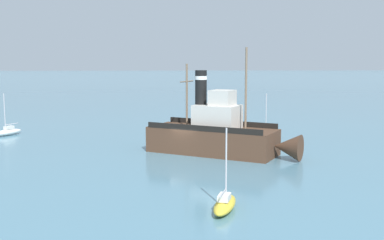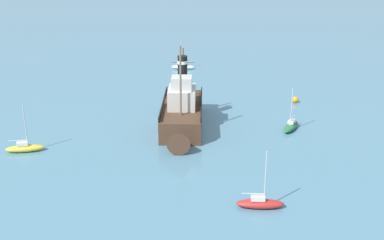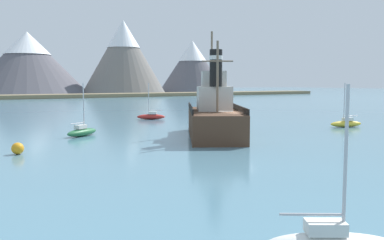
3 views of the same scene
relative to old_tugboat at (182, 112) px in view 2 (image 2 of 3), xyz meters
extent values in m
plane|color=teal|center=(0.20, -3.25, -1.83)|extent=(600.00, 600.00, 0.00)
cube|color=#4C3323|center=(-0.30, -0.54, -0.63)|extent=(9.74, 12.61, 2.40)
cone|color=#4C3323|center=(3.24, 5.73, -0.63)|extent=(3.23, 3.25, 2.35)
cube|color=beige|center=(-0.06, -0.10, 1.67)|extent=(4.58, 4.96, 2.20)
cube|color=beige|center=(0.19, 0.34, 3.47)|extent=(2.90, 2.82, 1.40)
cylinder|color=black|center=(-0.89, -1.58, 4.37)|extent=(1.10, 1.10, 3.20)
cylinder|color=silver|center=(-0.89, -1.58, 5.27)|extent=(1.16, 1.16, 0.35)
cylinder|color=#75604C|center=(1.32, 2.34, 4.32)|extent=(0.20, 0.20, 7.50)
cylinder|color=#75604C|center=(-1.63, -2.88, 3.57)|extent=(0.20, 0.20, 6.00)
cylinder|color=#75604C|center=(-1.63, -2.88, 4.89)|extent=(2.32, 1.39, 0.12)
cube|color=black|center=(-2.18, 0.53, 0.82)|extent=(5.72, 9.98, 0.50)
cube|color=black|center=(1.57, -1.60, 0.82)|extent=(5.72, 9.98, 0.50)
ellipsoid|color=gold|center=(16.97, -1.32, -1.48)|extent=(3.95, 2.20, 0.70)
cube|color=silver|center=(17.16, -1.38, -0.95)|extent=(1.24, 0.94, 0.36)
cylinder|color=#B7B7BC|center=(16.69, -1.23, 0.97)|extent=(0.10, 0.10, 4.20)
cylinder|color=#B7B7BC|center=(17.54, -1.50, -0.58)|extent=(1.74, 0.62, 0.08)
ellipsoid|color=#286B3D|center=(-10.42, 6.38, -1.48)|extent=(3.77, 3.02, 0.70)
cube|color=silver|center=(-10.58, 6.27, -0.95)|extent=(1.27, 1.14, 0.36)
cylinder|color=#B7B7BC|center=(-10.17, 6.55, 0.97)|extent=(0.10, 0.10, 4.20)
cylinder|color=#B7B7BC|center=(-10.92, 6.05, -0.58)|extent=(1.54, 1.07, 0.08)
ellipsoid|color=#B22823|center=(2.52, 18.63, -1.48)|extent=(3.84, 2.85, 0.70)
cube|color=silver|center=(2.70, 18.53, -0.95)|extent=(1.27, 1.10, 0.36)
cylinder|color=#B7B7BC|center=(2.26, 18.78, 0.97)|extent=(0.10, 0.10, 4.20)
cylinder|color=#B7B7BC|center=(3.04, 18.33, -0.58)|extent=(1.60, 0.97, 0.08)
ellipsoid|color=white|center=(-12.01, -23.42, -1.48)|extent=(3.80, 2.95, 0.70)
cube|color=silver|center=(-12.18, -23.31, -0.95)|extent=(1.27, 1.13, 0.36)
cylinder|color=#B7B7BC|center=(-11.76, -23.58, 0.97)|extent=(0.10, 0.10, 4.20)
cylinder|color=#B7B7BC|center=(-12.52, -23.10, -0.58)|extent=(1.57, 1.03, 0.08)
sphere|color=orange|center=(-17.02, -0.92, -1.42)|extent=(0.83, 0.83, 0.83)
camera|label=1|loc=(44.27, -4.53, 7.12)|focal=45.00mm
camera|label=2|loc=(22.88, 45.47, 17.99)|focal=45.00mm
camera|label=3|loc=(-21.16, -30.82, 3.11)|focal=38.00mm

